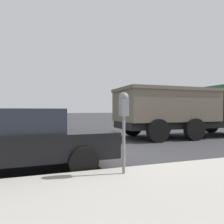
# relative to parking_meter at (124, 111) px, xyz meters

# --- Properties ---
(ground_plane) EXTENTS (220.00, 220.00, 0.00)m
(ground_plane) POSITION_rel_parking_meter_xyz_m (2.64, -0.44, -1.40)
(ground_plane) COLOR #333335
(parking_meter) EXTENTS (0.21, 0.19, 1.60)m
(parking_meter) POSITION_rel_parking_meter_xyz_m (0.00, 0.00, 0.00)
(parking_meter) COLOR gray
(parking_meter) RESTS_ON sidewalk
(car_black) EXTENTS (2.19, 4.65, 1.46)m
(car_black) POSITION_rel_parking_meter_xyz_m (1.54, 2.18, -0.63)
(car_black) COLOR black
(car_black) RESTS_ON ground_plane
(dump_truck) EXTENTS (2.99, 7.95, 2.80)m
(dump_truck) POSITION_rel_parking_meter_xyz_m (5.69, -6.26, 0.14)
(dump_truck) COLOR black
(dump_truck) RESTS_ON ground_plane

